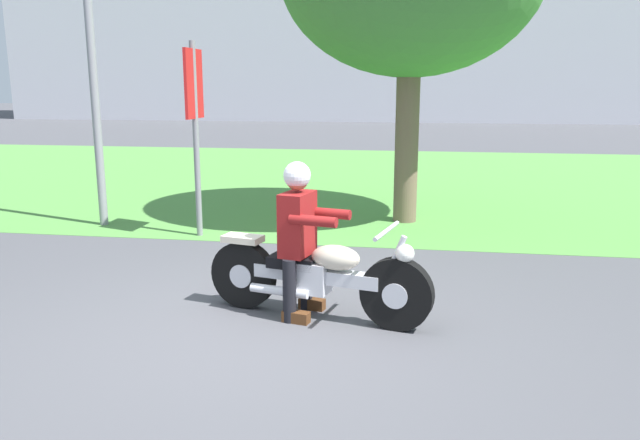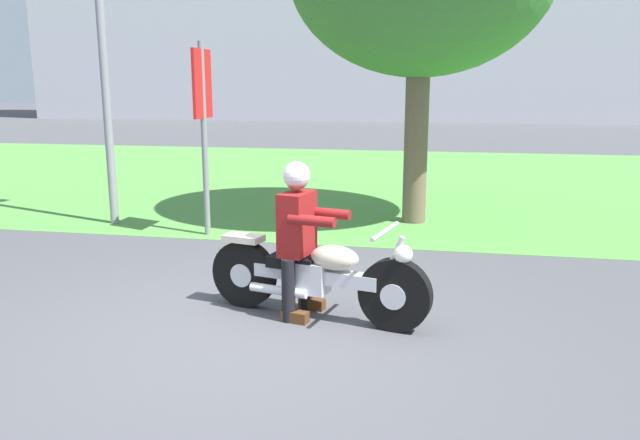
{
  "view_description": "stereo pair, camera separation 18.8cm",
  "coord_description": "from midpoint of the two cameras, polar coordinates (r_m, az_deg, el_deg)",
  "views": [
    {
      "loc": [
        1.39,
        -4.67,
        2.04
      ],
      "look_at": [
        0.53,
        0.73,
        0.85
      ],
      "focal_mm": 35.01,
      "sensor_mm": 36.0,
      "label": 1
    },
    {
      "loc": [
        1.57,
        -4.64,
        2.04
      ],
      "look_at": [
        0.53,
        0.73,
        0.85
      ],
      "focal_mm": 35.01,
      "sensor_mm": 36.0,
      "label": 2
    }
  ],
  "objects": [
    {
      "name": "grass_verge",
      "position": [
        13.94,
        2.86,
        3.85
      ],
      "size": [
        60.0,
        12.0,
        0.01
      ],
      "primitive_type": "cube",
      "color": "#549342",
      "rests_on": "ground"
    },
    {
      "name": "ground",
      "position": [
        5.29,
        -8.07,
        -10.53
      ],
      "size": [
        120.0,
        120.0,
        0.0
      ],
      "primitive_type": "plane",
      "color": "#4C4C51"
    },
    {
      "name": "motorcycle_lead",
      "position": [
        5.52,
        -1.25,
        -5.15
      ],
      "size": [
        2.07,
        0.77,
        0.87
      ],
      "rotation": [
        0.0,
        0.0,
        -0.23
      ],
      "color": "black",
      "rests_on": "ground"
    },
    {
      "name": "sign_banner",
      "position": [
        8.56,
        -12.01,
        9.89
      ],
      "size": [
        0.08,
        0.6,
        2.6
      ],
      "color": "gray",
      "rests_on": "ground"
    },
    {
      "name": "rider_lead",
      "position": [
        5.48,
        -2.87,
        -0.69
      ],
      "size": [
        0.62,
        0.54,
        1.39
      ],
      "rotation": [
        0.0,
        0.0,
        -0.23
      ],
      "color": "black",
      "rests_on": "ground"
    }
  ]
}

